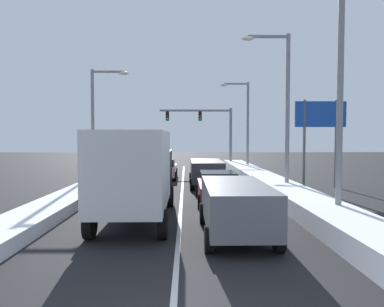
{
  "coord_description": "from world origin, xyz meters",
  "views": [
    {
      "loc": [
        0.24,
        -4.74,
        3.14
      ],
      "look_at": [
        0.66,
        21.35,
        1.99
      ],
      "focal_mm": 33.98,
      "sensor_mm": 36.0,
      "label": 1
    }
  ],
  "objects_px": {
    "sedan_silver_center_lane_third": "(164,169)",
    "box_truck_center_lane_nearest": "(137,171)",
    "suv_gray_right_lane_nearest": "(236,204)",
    "street_lamp_right_near": "(331,84)",
    "street_lamp_right_mid": "(281,100)",
    "street_lamp_left_mid": "(98,115)",
    "sedan_maroon_right_lane_second": "(218,187)",
    "roadside_sign_right": "(320,124)",
    "traffic_light_gantry": "(208,125)",
    "suv_red_center_lane_second": "(151,173)",
    "street_lamp_right_far": "(244,118)",
    "suv_charcoal_right_lane_third": "(206,171)"
  },
  "relations": [
    {
      "from": "sedan_silver_center_lane_third",
      "to": "box_truck_center_lane_nearest",
      "type": "bearing_deg",
      "value": -90.58
    },
    {
      "from": "suv_gray_right_lane_nearest",
      "to": "street_lamp_right_near",
      "type": "bearing_deg",
      "value": 23.57
    },
    {
      "from": "street_lamp_right_mid",
      "to": "street_lamp_left_mid",
      "type": "relative_size",
      "value": 1.1
    },
    {
      "from": "suv_gray_right_lane_nearest",
      "to": "street_lamp_left_mid",
      "type": "height_order",
      "value": "street_lamp_left_mid"
    },
    {
      "from": "suv_gray_right_lane_nearest",
      "to": "street_lamp_right_mid",
      "type": "distance_m",
      "value": 9.85
    },
    {
      "from": "sedan_maroon_right_lane_second",
      "to": "street_lamp_left_mid",
      "type": "distance_m",
      "value": 12.01
    },
    {
      "from": "sedan_maroon_right_lane_second",
      "to": "street_lamp_left_mid",
      "type": "height_order",
      "value": "street_lamp_left_mid"
    },
    {
      "from": "suv_gray_right_lane_nearest",
      "to": "roadside_sign_right",
      "type": "bearing_deg",
      "value": 58.55
    },
    {
      "from": "traffic_light_gantry",
      "to": "sedan_maroon_right_lane_second",
      "type": "bearing_deg",
      "value": -92.29
    },
    {
      "from": "suv_gray_right_lane_nearest",
      "to": "suv_red_center_lane_second",
      "type": "xyz_separation_m",
      "value": [
        -3.68,
        10.39,
        0.0
      ]
    },
    {
      "from": "sedan_maroon_right_lane_second",
      "to": "street_lamp_right_far",
      "type": "xyz_separation_m",
      "value": [
        3.72,
        15.55,
        4.11
      ]
    },
    {
      "from": "street_lamp_right_near",
      "to": "roadside_sign_right",
      "type": "distance_m",
      "value": 10.16
    },
    {
      "from": "suv_charcoal_right_lane_third",
      "to": "traffic_light_gantry",
      "type": "height_order",
      "value": "traffic_light_gantry"
    },
    {
      "from": "sedan_maroon_right_lane_second",
      "to": "street_lamp_right_far",
      "type": "distance_m",
      "value": 16.51
    },
    {
      "from": "sedan_maroon_right_lane_second",
      "to": "box_truck_center_lane_nearest",
      "type": "bearing_deg",
      "value": -131.76
    },
    {
      "from": "suv_red_center_lane_second",
      "to": "street_lamp_right_mid",
      "type": "xyz_separation_m",
      "value": [
        7.25,
        -2.2,
        4.15
      ]
    },
    {
      "from": "sedan_maroon_right_lane_second",
      "to": "traffic_light_gantry",
      "type": "xyz_separation_m",
      "value": [
        0.82,
        20.5,
        3.73
      ]
    },
    {
      "from": "sedan_maroon_right_lane_second",
      "to": "roadside_sign_right",
      "type": "distance_m",
      "value": 9.27
    },
    {
      "from": "street_lamp_right_mid",
      "to": "suv_gray_right_lane_nearest",
      "type": "bearing_deg",
      "value": -113.59
    },
    {
      "from": "sedan_silver_center_lane_third",
      "to": "street_lamp_right_far",
      "type": "bearing_deg",
      "value": 37.15
    },
    {
      "from": "suv_red_center_lane_second",
      "to": "roadside_sign_right",
      "type": "relative_size",
      "value": 0.89
    },
    {
      "from": "suv_gray_right_lane_nearest",
      "to": "street_lamp_left_mid",
      "type": "relative_size",
      "value": 0.62
    },
    {
      "from": "traffic_light_gantry",
      "to": "suv_charcoal_right_lane_third",
      "type": "bearing_deg",
      "value": -94.0
    },
    {
      "from": "sedan_maroon_right_lane_second",
      "to": "box_truck_center_lane_nearest",
      "type": "xyz_separation_m",
      "value": [
        -3.36,
        -3.77,
        1.14
      ]
    },
    {
      "from": "suv_gray_right_lane_nearest",
      "to": "street_lamp_right_far",
      "type": "relative_size",
      "value": 0.6
    },
    {
      "from": "suv_red_center_lane_second",
      "to": "roadside_sign_right",
      "type": "bearing_deg",
      "value": 4.13
    },
    {
      "from": "sedan_maroon_right_lane_second",
      "to": "traffic_light_gantry",
      "type": "height_order",
      "value": "traffic_light_gantry"
    },
    {
      "from": "box_truck_center_lane_nearest",
      "to": "sedan_maroon_right_lane_second",
      "type": "bearing_deg",
      "value": 48.24
    },
    {
      "from": "suv_charcoal_right_lane_third",
      "to": "sedan_silver_center_lane_third",
      "type": "distance_m",
      "value": 5.42
    },
    {
      "from": "suv_red_center_lane_second",
      "to": "roadside_sign_right",
      "type": "xyz_separation_m",
      "value": [
        10.5,
        0.76,
        3.0
      ]
    },
    {
      "from": "suv_red_center_lane_second",
      "to": "street_lamp_right_near",
      "type": "relative_size",
      "value": 0.58
    },
    {
      "from": "sedan_maroon_right_lane_second",
      "to": "suv_gray_right_lane_nearest",
      "type": "bearing_deg",
      "value": -89.32
    },
    {
      "from": "street_lamp_right_near",
      "to": "street_lamp_left_mid",
      "type": "height_order",
      "value": "street_lamp_right_near"
    },
    {
      "from": "traffic_light_gantry",
      "to": "street_lamp_right_near",
      "type": "height_order",
      "value": "street_lamp_right_near"
    },
    {
      "from": "sedan_maroon_right_lane_second",
      "to": "suv_red_center_lane_second",
      "type": "relative_size",
      "value": 0.92
    },
    {
      "from": "street_lamp_left_mid",
      "to": "roadside_sign_right",
      "type": "height_order",
      "value": "street_lamp_left_mid"
    },
    {
      "from": "roadside_sign_right",
      "to": "suv_red_center_lane_second",
      "type": "bearing_deg",
      "value": -175.87
    },
    {
      "from": "suv_gray_right_lane_nearest",
      "to": "suv_red_center_lane_second",
      "type": "distance_m",
      "value": 11.02
    },
    {
      "from": "suv_charcoal_right_lane_third",
      "to": "traffic_light_gantry",
      "type": "xyz_separation_m",
      "value": [
        1.03,
        14.71,
        3.48
      ]
    },
    {
      "from": "sedan_maroon_right_lane_second",
      "to": "roadside_sign_right",
      "type": "relative_size",
      "value": 0.82
    },
    {
      "from": "suv_red_center_lane_second",
      "to": "street_lamp_left_mid",
      "type": "xyz_separation_m",
      "value": [
        -4.08,
        3.8,
        3.73
      ]
    },
    {
      "from": "suv_gray_right_lane_nearest",
      "to": "box_truck_center_lane_nearest",
      "type": "height_order",
      "value": "box_truck_center_lane_nearest"
    },
    {
      "from": "sedan_silver_center_lane_third",
      "to": "roadside_sign_right",
      "type": "xyz_separation_m",
      "value": [
        10.11,
        -5.01,
        3.25
      ]
    },
    {
      "from": "suv_charcoal_right_lane_third",
      "to": "sedan_maroon_right_lane_second",
      "type": "bearing_deg",
      "value": -87.94
    },
    {
      "from": "suv_gray_right_lane_nearest",
      "to": "traffic_light_gantry",
      "type": "distance_m",
      "value": 26.62
    },
    {
      "from": "traffic_light_gantry",
      "to": "roadside_sign_right",
      "type": "distance_m",
      "value": 16.4
    },
    {
      "from": "street_lamp_left_mid",
      "to": "suv_charcoal_right_lane_third",
      "type": "bearing_deg",
      "value": -18.68
    },
    {
      "from": "sedan_maroon_right_lane_second",
      "to": "box_truck_center_lane_nearest",
      "type": "height_order",
      "value": "box_truck_center_lane_nearest"
    },
    {
      "from": "suv_red_center_lane_second",
      "to": "street_lamp_right_near",
      "type": "height_order",
      "value": "street_lamp_right_near"
    },
    {
      "from": "street_lamp_left_mid",
      "to": "roadside_sign_right",
      "type": "bearing_deg",
      "value": -11.8
    }
  ]
}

